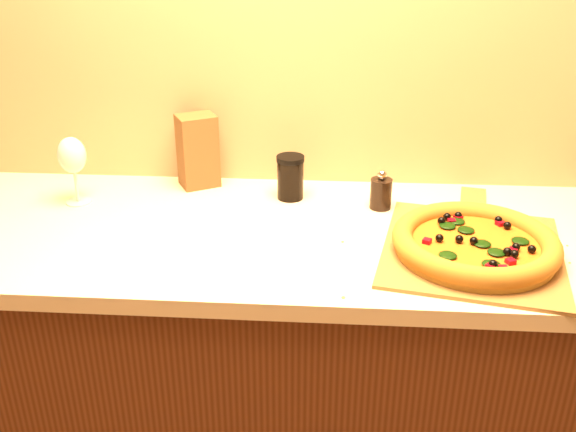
% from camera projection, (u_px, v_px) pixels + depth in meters
% --- Properties ---
extents(cabinet, '(2.80, 0.65, 0.86)m').
position_uv_depth(cabinet, '(304.00, 380.00, 1.79)').
color(cabinet, '#47230F').
rests_on(cabinet, ground).
extents(countertop, '(2.84, 0.68, 0.04)m').
position_uv_depth(countertop, '(306.00, 237.00, 1.59)').
color(countertop, beige).
rests_on(countertop, cabinet).
extents(pizza_peel, '(0.48, 0.63, 0.01)m').
position_uv_depth(pizza_peel, '(472.00, 247.00, 1.50)').
color(pizza_peel, brown).
rests_on(pizza_peel, countertop).
extents(pizza, '(0.37, 0.37, 0.05)m').
position_uv_depth(pizza, '(475.00, 243.00, 1.45)').
color(pizza, '#A77929').
rests_on(pizza, pizza_peel).
extents(pepper_grinder, '(0.06, 0.06, 0.11)m').
position_uv_depth(pepper_grinder, '(381.00, 192.00, 1.69)').
color(pepper_grinder, black).
rests_on(pepper_grinder, countertop).
extents(wine_glass, '(0.07, 0.07, 0.18)m').
position_uv_depth(wine_glass, '(72.00, 157.00, 1.68)').
color(wine_glass, silver).
rests_on(wine_glass, countertop).
extents(paper_bag, '(0.13, 0.12, 0.21)m').
position_uv_depth(paper_bag, '(198.00, 151.00, 1.80)').
color(paper_bag, brown).
rests_on(paper_bag, countertop).
extents(dark_jar, '(0.08, 0.08, 0.12)m').
position_uv_depth(dark_jar, '(290.00, 177.00, 1.74)').
color(dark_jar, black).
rests_on(dark_jar, countertop).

